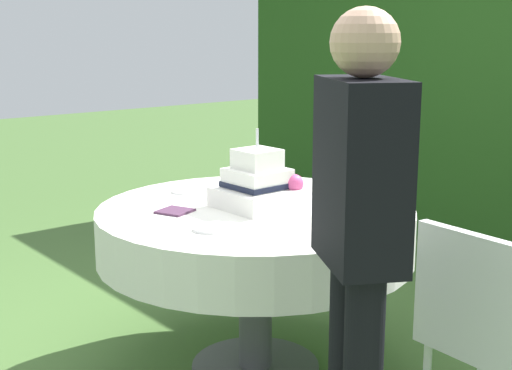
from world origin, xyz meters
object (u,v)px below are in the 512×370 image
Objects in this scene: serving_plate_left at (184,191)px; cake_table at (255,233)px; napkin_stack at (175,211)px; standing_person at (359,238)px; serving_plate_right at (210,229)px; serving_plate_far at (351,191)px; garden_chair at (482,326)px; serving_plate_near at (219,190)px; wedding_cake at (258,185)px.

cake_table is at bearing 10.16° from serving_plate_left.
standing_person is at bearing -4.18° from napkin_stack.
cake_table is 0.42m from serving_plate_right.
serving_plate_far is at bearing 96.27° from serving_plate_right.
serving_plate_right is 1.07m from garden_chair.
wedding_cake is at bearing -7.87° from serving_plate_near.
serving_plate_right is at bearing -25.30° from serving_plate_left.
serving_plate_far is 0.80m from serving_plate_left.
standing_person is (1.43, -0.33, 0.16)m from serving_plate_left.
standing_person is (-0.11, -0.52, 0.39)m from garden_chair.
garden_chair is (1.02, -0.42, -0.23)m from serving_plate_far.
cake_table is 0.56m from serving_plate_far.
serving_plate_far is 0.89m from napkin_stack.
wedding_cake is at bearing 91.45° from cake_table.
wedding_cake is 0.43m from serving_plate_right.
serving_plate_left is at bearing -169.84° from cake_table.
wedding_cake reaches higher than serving_plate_near.
serving_plate_left is (-0.44, -0.09, -0.09)m from wedding_cake.
standing_person reaches higher than serving_plate_far.
garden_chair reaches higher than cake_table.
garden_chair reaches higher than serving_plate_far.
serving_plate_left is 1.56m from garden_chair.
wedding_cake is at bearing -97.47° from serving_plate_far.
wedding_cake reaches higher than garden_chair.
serving_plate_near is 0.13× the size of garden_chair.
serving_plate_far is 0.06× the size of standing_person.
serving_plate_right is (0.17, -0.37, 0.13)m from cake_table.
napkin_stack is 0.15× the size of garden_chair.
serving_plate_left is (-0.51, -0.62, 0.00)m from serving_plate_far.
serving_plate_near and serving_plate_far have the same top height.
serving_plate_left is at bearing 167.16° from standing_person.
napkin_stack is at bearing -104.38° from serving_plate_far.
napkin_stack is (-0.32, 0.05, -0.00)m from serving_plate_right.
serving_plate_left and serving_plate_right have the same top height.
serving_plate_right is at bearing 177.47° from standing_person.
serving_plate_right is at bearing -8.35° from napkin_stack.
serving_plate_left is (-0.44, -0.08, 0.13)m from cake_table.
standing_person is (1.34, -0.47, 0.16)m from serving_plate_near.
serving_plate_right is (0.17, -0.38, -0.09)m from wedding_cake.
garden_chair is (1.53, 0.19, -0.23)m from serving_plate_left.
serving_plate_right is at bearing -65.49° from cake_table.
cake_table is at bearing -10.11° from serving_plate_near.
wedding_cake is 3.46× the size of serving_plate_far.
wedding_cake is 0.37m from serving_plate_near.
serving_plate_near is at bearing 140.58° from serving_plate_right.
cake_table is 10.63× the size of serving_plate_right.
cake_table is at bearing 64.67° from napkin_stack.
standing_person is (0.92, -0.94, 0.16)m from serving_plate_far.
serving_plate_left is 0.94× the size of napkin_stack.
serving_plate_far is at bearing 82.53° from wedding_cake.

